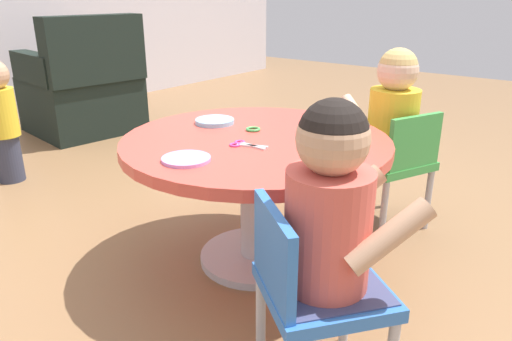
{
  "coord_description": "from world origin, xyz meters",
  "views": [
    {
      "loc": [
        -1.33,
        -1.03,
        1.01
      ],
      "look_at": [
        0.0,
        0.0,
        0.38
      ],
      "focal_mm": 34.0,
      "sensor_mm": 36.0,
      "label": 1
    }
  ],
  "objects_px": {
    "seated_child_left": "(331,206)",
    "child_chair_left": "(311,290)",
    "toddler_standing": "(1,118)",
    "seated_child_right": "(393,110)",
    "child_chair_right": "(394,162)",
    "rolling_pin": "(334,127)",
    "armchair_dark": "(84,91)",
    "craft_scissors": "(244,145)",
    "craft_table": "(256,166)"
  },
  "relations": [
    {
      "from": "craft_table",
      "to": "child_chair_left",
      "type": "xyz_separation_m",
      "value": [
        -0.43,
        -0.51,
        -0.09
      ]
    },
    {
      "from": "seated_child_left",
      "to": "rolling_pin",
      "type": "distance_m",
      "value": 0.71
    },
    {
      "from": "seated_child_right",
      "to": "child_chair_left",
      "type": "bearing_deg",
      "value": -166.37
    },
    {
      "from": "child_chair_left",
      "to": "child_chair_right",
      "type": "distance_m",
      "value": 1.06
    },
    {
      "from": "armchair_dark",
      "to": "craft_scissors",
      "type": "relative_size",
      "value": 6.1
    },
    {
      "from": "craft_table",
      "to": "child_chair_right",
      "type": "height_order",
      "value": "child_chair_right"
    },
    {
      "from": "seated_child_left",
      "to": "craft_scissors",
      "type": "bearing_deg",
      "value": 59.44
    },
    {
      "from": "seated_child_left",
      "to": "rolling_pin",
      "type": "xyz_separation_m",
      "value": [
        0.62,
        0.34,
        -0.0
      ]
    },
    {
      "from": "child_chair_left",
      "to": "craft_scissors",
      "type": "relative_size",
      "value": 3.84
    },
    {
      "from": "craft_table",
      "to": "craft_scissors",
      "type": "distance_m",
      "value": 0.15
    },
    {
      "from": "child_chair_right",
      "to": "craft_scissors",
      "type": "height_order",
      "value": "child_chair_right"
    },
    {
      "from": "seated_child_left",
      "to": "craft_table",
      "type": "bearing_deg",
      "value": 53.26
    },
    {
      "from": "toddler_standing",
      "to": "craft_scissors",
      "type": "bearing_deg",
      "value": -87.48
    },
    {
      "from": "child_chair_left",
      "to": "armchair_dark",
      "type": "bearing_deg",
      "value": 67.1
    },
    {
      "from": "armchair_dark",
      "to": "rolling_pin",
      "type": "distance_m",
      "value": 2.4
    },
    {
      "from": "child_chair_right",
      "to": "craft_scissors",
      "type": "bearing_deg",
      "value": 158.73
    },
    {
      "from": "toddler_standing",
      "to": "rolling_pin",
      "type": "distance_m",
      "value": 1.85
    },
    {
      "from": "rolling_pin",
      "to": "child_chair_left",
      "type": "bearing_deg",
      "value": -154.16
    },
    {
      "from": "child_chair_left",
      "to": "craft_scissors",
      "type": "bearing_deg",
      "value": 55.6
    },
    {
      "from": "seated_child_left",
      "to": "child_chair_left",
      "type": "bearing_deg",
      "value": 142.82
    },
    {
      "from": "child_chair_left",
      "to": "seated_child_left",
      "type": "bearing_deg",
      "value": -37.18
    },
    {
      "from": "child_chair_right",
      "to": "armchair_dark",
      "type": "xyz_separation_m",
      "value": [
        0.09,
        2.44,
        0.0
      ]
    },
    {
      "from": "child_chair_right",
      "to": "armchair_dark",
      "type": "distance_m",
      "value": 2.44
    },
    {
      "from": "rolling_pin",
      "to": "seated_child_right",
      "type": "bearing_deg",
      "value": -9.24
    },
    {
      "from": "child_chair_right",
      "to": "rolling_pin",
      "type": "relative_size",
      "value": 2.35
    },
    {
      "from": "craft_table",
      "to": "toddler_standing",
      "type": "relative_size",
      "value": 1.45
    },
    {
      "from": "child_chair_left",
      "to": "seated_child_right",
      "type": "bearing_deg",
      "value": 13.63
    },
    {
      "from": "craft_scissors",
      "to": "child_chair_right",
      "type": "bearing_deg",
      "value": -21.27
    },
    {
      "from": "child_chair_left",
      "to": "toddler_standing",
      "type": "relative_size",
      "value": 0.8
    },
    {
      "from": "craft_table",
      "to": "toddler_standing",
      "type": "distance_m",
      "value": 1.62
    },
    {
      "from": "toddler_standing",
      "to": "seated_child_right",
      "type": "bearing_deg",
      "value": -67.2
    },
    {
      "from": "seated_child_right",
      "to": "armchair_dark",
      "type": "height_order",
      "value": "armchair_dark"
    },
    {
      "from": "craft_table",
      "to": "seated_child_right",
      "type": "xyz_separation_m",
      "value": [
        0.62,
        -0.26,
        0.13
      ]
    },
    {
      "from": "armchair_dark",
      "to": "toddler_standing",
      "type": "xyz_separation_m",
      "value": [
        -0.86,
        -0.54,
        0.05
      ]
    },
    {
      "from": "craft_table",
      "to": "child_chair_right",
      "type": "xyz_separation_m",
      "value": [
        0.6,
        -0.29,
        -0.09
      ]
    },
    {
      "from": "rolling_pin",
      "to": "craft_scissors",
      "type": "height_order",
      "value": "rolling_pin"
    },
    {
      "from": "child_chair_right",
      "to": "seated_child_right",
      "type": "xyz_separation_m",
      "value": [
        0.02,
        0.04,
        0.23
      ]
    },
    {
      "from": "craft_scissors",
      "to": "armchair_dark",
      "type": "bearing_deg",
      "value": 70.03
    },
    {
      "from": "craft_table",
      "to": "armchair_dark",
      "type": "xyz_separation_m",
      "value": [
        0.69,
        2.15,
        -0.09
      ]
    },
    {
      "from": "seated_child_right",
      "to": "toddler_standing",
      "type": "height_order",
      "value": "seated_child_right"
    },
    {
      "from": "child_chair_left",
      "to": "craft_scissors",
      "type": "height_order",
      "value": "child_chair_left"
    },
    {
      "from": "child_chair_left",
      "to": "seated_child_right",
      "type": "xyz_separation_m",
      "value": [
        1.05,
        0.25,
        0.23
      ]
    },
    {
      "from": "child_chair_right",
      "to": "seated_child_right",
      "type": "bearing_deg",
      "value": 66.91
    },
    {
      "from": "seated_child_right",
      "to": "toddler_standing",
      "type": "distance_m",
      "value": 2.03
    },
    {
      "from": "craft_table",
      "to": "child_chair_left",
      "type": "height_order",
      "value": "child_chair_left"
    },
    {
      "from": "armchair_dark",
      "to": "craft_table",
      "type": "bearing_deg",
      "value": -107.85
    },
    {
      "from": "armchair_dark",
      "to": "craft_scissors",
      "type": "bearing_deg",
      "value": -109.97
    },
    {
      "from": "craft_table",
      "to": "rolling_pin",
      "type": "bearing_deg",
      "value": -40.72
    },
    {
      "from": "seated_child_left",
      "to": "craft_scissors",
      "type": "xyz_separation_m",
      "value": [
        0.3,
        0.51,
        -0.02
      ]
    },
    {
      "from": "craft_table",
      "to": "seated_child_left",
      "type": "relative_size",
      "value": 1.92
    }
  ]
}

